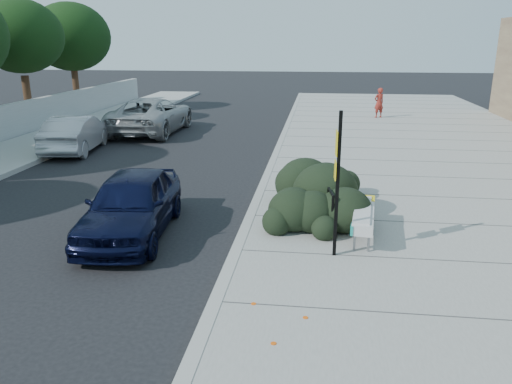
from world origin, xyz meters
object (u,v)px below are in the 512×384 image
bike_rack (330,207)px  wagon_silver (76,133)px  suv_silver (152,115)px  sedan_navy (131,204)px  pedestrian (379,103)px  sign_post (337,176)px  bench (364,215)px

bike_rack → wagon_silver: wagon_silver is taller
wagon_silver → bike_rack: bearing=133.2°
bike_rack → suv_silver: size_ratio=0.16×
sedan_navy → pedestrian: size_ratio=2.62×
sign_post → pedestrian: (2.70, 17.91, -0.77)m
bike_rack → suv_silver: (-7.79, 11.77, 0.09)m
bike_rack → pedestrian: 16.95m
bike_rack → pedestrian: bearing=71.9°
suv_silver → sign_post: bearing=121.9°
pedestrian → sign_post: bearing=52.5°
pedestrian → bike_rack: bearing=51.7°
sign_post → sedan_navy: bearing=166.0°
sign_post → suv_silver: (-7.85, 12.96, -0.89)m
sign_post → bike_rack: bearing=90.9°
sign_post → wagon_silver: bearing=135.1°
bench → sedan_navy: size_ratio=0.50×
bike_rack → wagon_silver: 11.96m
sedan_navy → pedestrian: bearing=62.9°
bench → suv_silver: suv_silver is taller
bike_rack → pedestrian: (2.75, 16.72, 0.22)m
sedan_navy → suv_silver: size_ratio=0.71×
sedan_navy → wagon_silver: (-5.10, 7.82, -0.00)m
sedan_navy → wagon_silver: sedan_navy is taller
bench → bike_rack: bike_rack is taller
wagon_silver → suv_silver: size_ratio=0.73×
bench → wagon_silver: (-9.96, 7.73, 0.05)m
wagon_silver → pedestrian: bearing=-150.4°
suv_silver → pedestrian: (10.54, 4.95, 0.13)m
wagon_silver → suv_silver: bearing=-117.2°
wagon_silver → sedan_navy: bearing=115.4°
sign_post → sedan_navy: size_ratio=0.68×
bike_rack → pedestrian: size_ratio=0.59×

